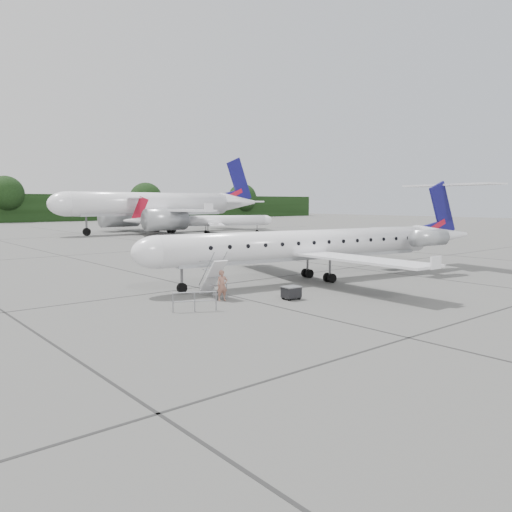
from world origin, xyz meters
TOP-DOWN VIEW (x-y plane):
  - ground at (0.00, 0.00)m, footprint 320.00×320.00m
  - main_regional_jet at (0.89, 3.02)m, footprint 31.17×24.67m
  - airstair at (-7.75, 2.29)m, footprint 1.19×2.27m
  - passenger at (-7.96, 1.08)m, footprint 0.73×0.57m
  - safety_railing at (-10.72, -0.34)m, footprint 1.98×1.10m
  - baggage_cart at (-4.69, -1.17)m, footprint 1.02×0.86m
  - bg_narrowbody at (20.30, 61.49)m, footprint 42.28×31.32m
  - bg_regional_right at (26.38, 51.47)m, footprint 30.10×26.73m

SIDE VIEW (x-z plane):
  - ground at x=0.00m, z-range 0.00..0.00m
  - baggage_cart at x=-4.69m, z-range 0.00..0.83m
  - safety_railing at x=-10.72m, z-range 0.00..1.00m
  - passenger at x=-7.96m, z-range 0.00..1.75m
  - airstair at x=-7.75m, z-range 0.00..2.27m
  - bg_regional_right at x=26.38m, z-range 0.00..6.52m
  - main_regional_jet at x=0.89m, z-range 0.00..7.24m
  - bg_narrowbody at x=20.30m, z-range 0.00..14.72m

